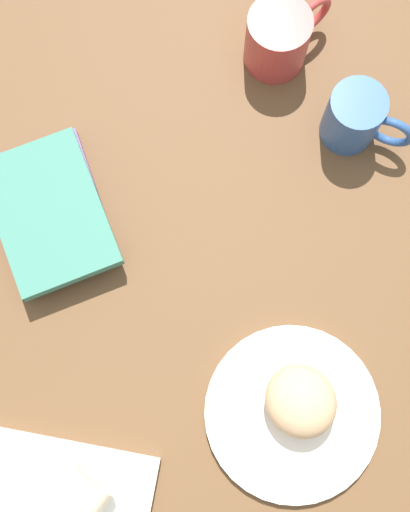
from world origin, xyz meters
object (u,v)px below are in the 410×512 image
(coffee_mug, at_px, (356,118))
(second_mug, at_px, (279,38))
(scone_pastry, at_px, (301,401))
(round_plate, at_px, (292,413))
(book_stack, at_px, (48,208))

(coffee_mug, bearing_deg, second_mug, -140.79)
(scone_pastry, xyz_separation_m, coffee_mug, (-0.40, 0.10, 0.01))
(coffee_mug, relative_size, second_mug, 0.97)
(round_plate, height_order, coffee_mug, coffee_mug)
(book_stack, height_order, second_mug, second_mug)
(round_plate, bearing_deg, scone_pastry, 152.17)
(second_mug, bearing_deg, book_stack, -54.14)
(book_stack, relative_size, second_mug, 1.94)
(round_plate, xyz_separation_m, scone_pastry, (-0.02, 0.01, 0.04))
(scone_pastry, distance_m, second_mug, 0.52)
(round_plate, relative_size, book_stack, 0.93)
(round_plate, height_order, scone_pastry, scone_pastry)
(scone_pastry, distance_m, book_stack, 0.44)
(second_mug, bearing_deg, scone_pastry, 0.65)
(round_plate, height_order, second_mug, second_mug)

